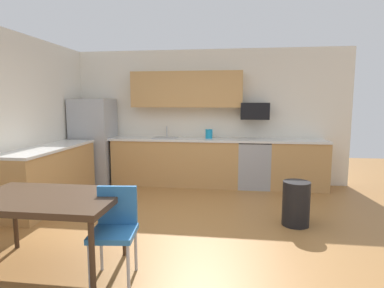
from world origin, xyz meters
name	(u,v)px	position (x,y,z in m)	size (l,w,h in m)	color
ground_plane	(182,230)	(0.00, 0.00, 0.00)	(12.00, 12.00, 0.00)	#9E6B38
wall_back	(203,117)	(0.00, 2.65, 1.35)	(5.80, 0.10, 2.70)	silver
cabinet_run_back	(176,162)	(-0.51, 2.30, 0.45)	(2.49, 0.60, 0.90)	tan
cabinet_run_back_right	(298,165)	(1.87, 2.30, 0.45)	(1.06, 0.60, 0.90)	tan
cabinet_run_left	(50,177)	(-2.30, 0.80, 0.45)	(0.60, 2.00, 0.90)	tan
countertop_back	(201,140)	(0.00, 2.30, 0.92)	(4.80, 0.64, 0.04)	silver
countertop_left	(48,148)	(-2.30, 0.80, 0.92)	(0.64, 2.00, 0.04)	silver
upper_cabinets_back	(187,90)	(-0.30, 2.43, 1.90)	(2.20, 0.34, 0.70)	tan
refrigerator	(94,141)	(-2.18, 2.22, 0.86)	(0.76, 0.70, 1.72)	#9EA0A5
oven_range	(254,164)	(1.04, 2.30, 0.46)	(0.60, 0.60, 0.91)	#999BA0
microwave	(255,111)	(1.04, 2.40, 1.48)	(0.54, 0.36, 0.32)	black
sink_basin	(165,141)	(-0.72, 2.30, 0.88)	(0.48, 0.40, 0.14)	#A5A8AD
sink_faucet	(167,132)	(-0.72, 2.48, 1.04)	(0.02, 0.02, 0.24)	#B2B5BA
dining_table	(46,202)	(-1.15, -1.12, 0.69)	(1.40, 0.90, 0.75)	#422D1E
chair_near_table	(115,225)	(-0.45, -1.14, 0.50)	(0.44, 0.44, 0.85)	#2D72B7
trash_bin	(296,203)	(1.49, 0.39, 0.30)	(0.36, 0.36, 0.60)	black
kettle	(209,134)	(0.16, 2.35, 1.02)	(0.14, 0.14, 0.20)	#198CBF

